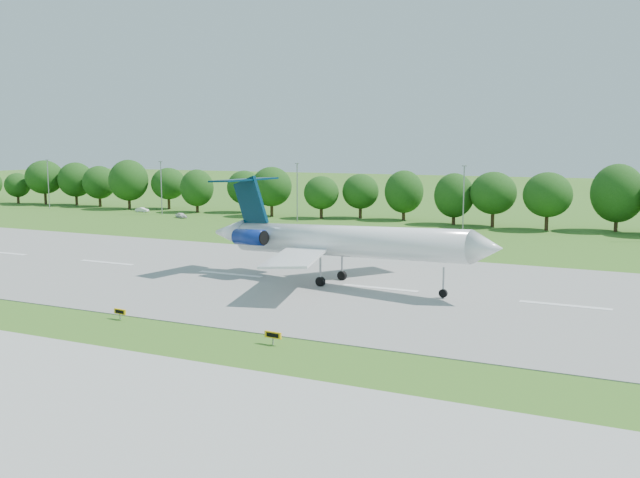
{
  "coord_description": "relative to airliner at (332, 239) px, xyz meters",
  "views": [
    {
      "loc": [
        47.98,
        -49.36,
        16.48
      ],
      "look_at": [
        15.82,
        18.0,
        6.31
      ],
      "focal_mm": 40.0,
      "sensor_mm": 36.0,
      "label": 1
    }
  ],
  "objects": [
    {
      "name": "service_vehicle_b",
      "position": [
        -60.26,
        52.23,
        -4.7
      ],
      "size": [
        3.68,
        2.73,
        1.17
      ],
      "primitive_type": "imported",
      "rotation": [
        0.0,
        0.0,
        1.12
      ],
      "color": "silver",
      "rests_on": "ground"
    },
    {
      "name": "taxi_sign_centre",
      "position": [
        -10.87,
        -24.04,
        -4.54
      ],
      "size": [
        1.43,
        0.31,
        1.0
      ],
      "rotation": [
        0.0,
        0.0,
        -0.1
      ],
      "color": "gray",
      "rests_on": "ground"
    },
    {
      "name": "ground",
      "position": [
        -13.91,
        -25.33,
        -5.28
      ],
      "size": [
        600.0,
        600.0,
        0.0
      ],
      "primitive_type": "plane",
      "color": "#366B1C",
      "rests_on": "ground"
    },
    {
      "name": "airliner",
      "position": [
        0.0,
        0.0,
        0.0
      ],
      "size": [
        39.05,
        28.13,
        12.31
      ],
      "rotation": [
        0.0,
        -0.04,
        -0.17
      ],
      "color": "white",
      "rests_on": "ground"
    },
    {
      "name": "service_vehicle_a",
      "position": [
        -76.76,
        59.21,
        -4.74
      ],
      "size": [
        3.34,
        1.4,
        1.07
      ],
      "primitive_type": "imported",
      "rotation": [
        0.0,
        0.0,
        1.65
      ],
      "color": "white",
      "rests_on": "ground"
    },
    {
      "name": "light_poles",
      "position": [
        -16.41,
        56.67,
        1.06
      ],
      "size": [
        175.9,
        0.25,
        12.19
      ],
      "color": "gray",
      "rests_on": "ground"
    },
    {
      "name": "tree_line",
      "position": [
        -13.91,
        66.67,
        0.91
      ],
      "size": [
        288.4,
        8.4,
        10.4
      ],
      "color": "#382314",
      "rests_on": "ground"
    },
    {
      "name": "taxi_sign_right",
      "position": [
        6.17,
        -25.21,
        -4.47
      ],
      "size": [
        1.57,
        0.31,
        1.1
      ],
      "rotation": [
        0.0,
        0.0,
        -0.07
      ],
      "color": "gray",
      "rests_on": "ground"
    },
    {
      "name": "runway",
      "position": [
        -13.91,
        -0.33,
        -5.24
      ],
      "size": [
        400.0,
        45.0,
        0.08
      ],
      "primitive_type": "cube",
      "color": "gray",
      "rests_on": "ground"
    }
  ]
}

